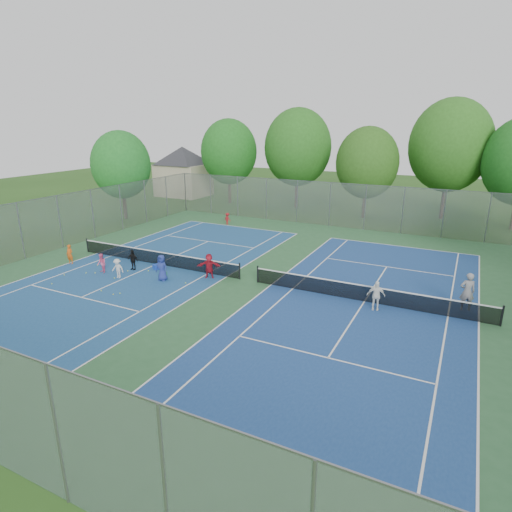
{
  "coord_description": "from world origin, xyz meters",
  "views": [
    {
      "loc": [
        11.25,
        -21.43,
        9.21
      ],
      "look_at": [
        0.0,
        1.0,
        1.3
      ],
      "focal_mm": 30.0,
      "sensor_mm": 36.0,
      "label": 1
    }
  ],
  "objects_px": {
    "net_right": "(365,294)",
    "ball_crate": "(156,267)",
    "instructor": "(467,292)",
    "net_left": "(156,258)",
    "ball_hopper": "(164,276)"
  },
  "relations": [
    {
      "from": "instructor",
      "to": "net_left",
      "type": "bearing_deg",
      "value": -13.32
    },
    {
      "from": "net_right",
      "to": "instructor",
      "type": "xyz_separation_m",
      "value": [
        4.81,
        1.23,
        0.55
      ]
    },
    {
      "from": "net_right",
      "to": "ball_crate",
      "type": "relative_size",
      "value": 33.54
    },
    {
      "from": "instructor",
      "to": "ball_crate",
      "type": "bearing_deg",
      "value": -10.74
    },
    {
      "from": "net_left",
      "to": "ball_crate",
      "type": "distance_m",
      "value": 1.04
    },
    {
      "from": "net_left",
      "to": "net_right",
      "type": "xyz_separation_m",
      "value": [
        14.0,
        0.0,
        0.0
      ]
    },
    {
      "from": "net_right",
      "to": "instructor",
      "type": "bearing_deg",
      "value": 14.35
    },
    {
      "from": "ball_crate",
      "to": "net_right",
      "type": "bearing_deg",
      "value": 3.35
    },
    {
      "from": "net_left",
      "to": "net_right",
      "type": "bearing_deg",
      "value": 0.0
    },
    {
      "from": "net_left",
      "to": "instructor",
      "type": "xyz_separation_m",
      "value": [
        18.81,
        1.23,
        0.55
      ]
    },
    {
      "from": "ball_crate",
      "to": "instructor",
      "type": "bearing_deg",
      "value": 6.32
    },
    {
      "from": "net_left",
      "to": "net_right",
      "type": "relative_size",
      "value": 1.0
    },
    {
      "from": "ball_crate",
      "to": "ball_hopper",
      "type": "bearing_deg",
      "value": -37.67
    },
    {
      "from": "ball_hopper",
      "to": "instructor",
      "type": "height_order",
      "value": "instructor"
    },
    {
      "from": "net_right",
      "to": "ball_hopper",
      "type": "xyz_separation_m",
      "value": [
        -11.72,
        -2.06,
        -0.21
      ]
    }
  ]
}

